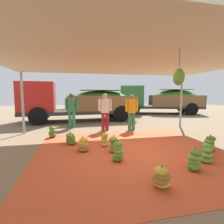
% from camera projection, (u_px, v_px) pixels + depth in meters
% --- Properties ---
extents(ground_plane, '(40.00, 40.00, 0.00)m').
position_uv_depth(ground_plane, '(111.00, 131.00, 7.94)').
color(ground_plane, '#7F6B51').
extents(tarp_orange, '(5.51, 5.32, 0.01)m').
position_uv_depth(tarp_orange, '(132.00, 152.00, 5.03)').
color(tarp_orange, '#D1512D').
rests_on(tarp_orange, ground).
extents(tent_canopy, '(8.00, 7.00, 2.72)m').
position_uv_depth(tent_canopy, '(134.00, 60.00, 4.66)').
color(tent_canopy, '#9EA0A5').
rests_on(tent_canopy, ground).
extents(banana_bunch_0, '(0.46, 0.46, 0.44)m').
position_uv_depth(banana_bunch_0, '(71.00, 139.00, 5.78)').
color(banana_bunch_0, '#477523').
rests_on(banana_bunch_0, tarp_orange).
extents(banana_bunch_1, '(0.35, 0.35, 0.48)m').
position_uv_depth(banana_bunch_1, '(52.00, 132.00, 6.75)').
color(banana_bunch_1, '#477523').
rests_on(banana_bunch_1, tarp_orange).
extents(banana_bunch_2, '(0.40, 0.41, 0.52)m').
position_uv_depth(banana_bunch_2, '(194.00, 160.00, 3.83)').
color(banana_bunch_2, '#518428').
rests_on(banana_bunch_2, tarp_orange).
extents(banana_bunch_3, '(0.36, 0.33, 0.56)m').
position_uv_depth(banana_bunch_3, '(118.00, 152.00, 4.34)').
color(banana_bunch_3, '#477523').
rests_on(banana_bunch_3, tarp_orange).
extents(banana_bunch_4, '(0.40, 0.37, 0.51)m').
position_uv_depth(banana_bunch_4, '(114.00, 145.00, 5.01)').
color(banana_bunch_4, '#60932D').
rests_on(banana_bunch_4, tarp_orange).
extents(banana_bunch_5, '(0.36, 0.38, 0.43)m').
position_uv_depth(banana_bunch_5, '(207.00, 150.00, 4.66)').
color(banana_bunch_5, '#518428').
rests_on(banana_bunch_5, tarp_orange).
extents(banana_bunch_6, '(0.37, 0.38, 0.44)m').
position_uv_depth(banana_bunch_6, '(207.00, 156.00, 4.25)').
color(banana_bunch_6, '#6B9E38').
rests_on(banana_bunch_6, tarp_orange).
extents(banana_bunch_7, '(0.43, 0.42, 0.43)m').
position_uv_depth(banana_bunch_7, '(161.00, 178.00, 3.12)').
color(banana_bunch_7, gold).
rests_on(banana_bunch_7, tarp_orange).
extents(banana_bunch_8, '(0.33, 0.33, 0.50)m').
position_uv_depth(banana_bunch_8, '(105.00, 140.00, 5.55)').
color(banana_bunch_8, gold).
rests_on(banana_bunch_8, tarp_orange).
extents(banana_bunch_9, '(0.40, 0.39, 0.51)m').
position_uv_depth(banana_bunch_9, '(209.00, 144.00, 5.10)').
color(banana_bunch_9, '#518428').
rests_on(banana_bunch_9, tarp_orange).
extents(banana_bunch_10, '(0.46, 0.46, 0.46)m').
position_uv_depth(banana_bunch_10, '(83.00, 145.00, 5.08)').
color(banana_bunch_10, '#996628').
rests_on(banana_bunch_10, tarp_orange).
extents(cargo_truck_main, '(7.13, 2.68, 2.40)m').
position_uv_depth(cargo_truck_main, '(77.00, 101.00, 10.86)').
color(cargo_truck_main, '#2D2D2D').
rests_on(cargo_truck_main, ground).
extents(cargo_truck_far, '(7.20, 4.33, 2.40)m').
position_uv_depth(cargo_truck_far, '(158.00, 99.00, 15.00)').
color(cargo_truck_far, '#2D2D2D').
rests_on(cargo_truck_far, ground).
extents(worker_0, '(0.62, 0.38, 1.69)m').
position_uv_depth(worker_0, '(132.00, 109.00, 8.08)').
color(worker_0, '#337A4C').
rests_on(worker_0, ground).
extents(worker_1, '(0.63, 0.39, 1.73)m').
position_uv_depth(worker_1, '(105.00, 109.00, 7.99)').
color(worker_1, maroon).
rests_on(worker_1, ground).
extents(worker_2, '(0.64, 0.39, 1.76)m').
position_uv_depth(worker_2, '(72.00, 108.00, 8.63)').
color(worker_2, '#337A4C').
rests_on(worker_2, ground).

